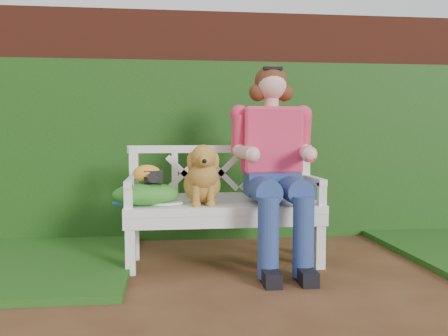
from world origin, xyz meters
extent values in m
plane|color=#462615|center=(0.00, 0.00, 0.00)|extent=(60.00, 60.00, 0.00)
cube|color=maroon|center=(0.00, 1.90, 1.10)|extent=(10.00, 0.30, 2.20)
cube|color=#225814|center=(0.00, 1.68, 0.85)|extent=(10.00, 0.18, 1.70)
cube|color=black|center=(-0.93, 0.66, 0.69)|extent=(0.14, 0.11, 0.09)
ellipsoid|color=orange|center=(-0.98, 0.69, 0.71)|extent=(0.26, 0.23, 0.13)
camera|label=1|loc=(-0.81, -2.90, 1.00)|focal=38.00mm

